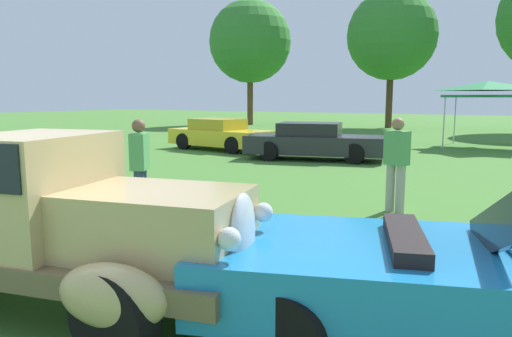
# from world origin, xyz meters

# --- Properties ---
(feature_pickup_truck) EXTENTS (4.73, 2.58, 1.70)m
(feature_pickup_truck) POSITION_xyz_m (0.14, 0.33, 0.87)
(feature_pickup_truck) COLOR brown
(feature_pickup_truck) RESTS_ON ground_plane
(neighbor_convertible) EXTENTS (4.63, 3.02, 1.40)m
(neighbor_convertible) POSITION_xyz_m (3.92, 1.65, 0.58)
(neighbor_convertible) COLOR #1E7AB7
(neighbor_convertible) RESTS_ON ground_plane
(show_car_yellow) EXTENTS (4.53, 2.26, 1.22)m
(show_car_yellow) POSITION_xyz_m (-6.52, 13.05, 0.60)
(show_car_yellow) COLOR yellow
(show_car_yellow) RESTS_ON ground_plane
(show_car_charcoal) EXTENTS (4.80, 2.79, 1.22)m
(show_car_charcoal) POSITION_xyz_m (-2.12, 12.14, 0.60)
(show_car_charcoal) COLOR #28282D
(show_car_charcoal) RESTS_ON ground_plane
(spectator_near_truck) EXTENTS (0.45, 0.34, 1.69)m
(spectator_near_truck) POSITION_xyz_m (2.16, 6.05, 0.91)
(spectator_near_truck) COLOR #9E998E
(spectator_near_truck) RESTS_ON ground_plane
(spectator_between_cars) EXTENTS (0.40, 0.47, 1.69)m
(spectator_between_cars) POSITION_xyz_m (-1.33, 3.32, 0.91)
(spectator_between_cars) COLOR #283351
(spectator_between_cars) RESTS_ON ground_plane
(canopy_tent_left_field) EXTENTS (3.08, 3.08, 2.71)m
(canopy_tent_left_field) POSITION_xyz_m (2.37, 19.23, 2.42)
(canopy_tent_left_field) COLOR #B7B7BC
(canopy_tent_left_field) RESTS_ON ground_plane
(treeline_far_left) EXTENTS (6.10, 6.10, 9.23)m
(treeline_far_left) POSITION_xyz_m (-14.75, 28.85, 6.17)
(treeline_far_left) COLOR brown
(treeline_far_left) RESTS_ON ground_plane
(treeline_mid_left) EXTENTS (5.95, 5.95, 9.14)m
(treeline_mid_left) POSITION_xyz_m (-4.68, 30.49, 6.15)
(treeline_mid_left) COLOR #47331E
(treeline_mid_left) RESTS_ON ground_plane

